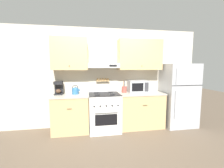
{
  "coord_description": "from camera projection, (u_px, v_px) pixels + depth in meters",
  "views": [
    {
      "loc": [
        -0.43,
        -3.3,
        1.56
      ],
      "look_at": [
        0.19,
        0.25,
        1.15
      ],
      "focal_mm": 24.0,
      "sensor_mm": 36.0,
      "label": 1
    }
  ],
  "objects": [
    {
      "name": "wall_back",
      "position": [
        105.0,
        71.0,
        3.89
      ],
      "size": [
        5.2,
        0.46,
        2.55
      ],
      "color": "beige",
      "rests_on": "ground_plane"
    },
    {
      "name": "counter_right",
      "position": [
        140.0,
        110.0,
        3.9
      ],
      "size": [
        1.15,
        0.62,
        0.9
      ],
      "color": "tan",
      "rests_on": "ground_plane"
    },
    {
      "name": "refrigerator",
      "position": [
        178.0,
        95.0,
        3.98
      ],
      "size": [
        0.82,
        0.71,
        1.64
      ],
      "color": "#ADAFB5",
      "rests_on": "ground_plane"
    },
    {
      "name": "utensil_crock",
      "position": [
        124.0,
        89.0,
        3.88
      ],
      "size": [
        0.12,
        0.12,
        0.31
      ],
      "color": "#B24C42",
      "rests_on": "counter_right"
    },
    {
      "name": "tea_kettle",
      "position": [
        75.0,
        90.0,
        3.67
      ],
      "size": [
        0.21,
        0.17,
        0.22
      ],
      "color": "teal",
      "rests_on": "counter_left"
    },
    {
      "name": "stove_range",
      "position": [
        104.0,
        112.0,
        3.69
      ],
      "size": [
        0.74,
        0.72,
        1.02
      ],
      "color": "white",
      "rests_on": "ground_plane"
    },
    {
      "name": "microwave",
      "position": [
        137.0,
        86.0,
        3.95
      ],
      "size": [
        0.5,
        0.41,
        0.32
      ],
      "color": "#ADAFB5",
      "rests_on": "counter_right"
    },
    {
      "name": "ground_plane",
      "position": [
        106.0,
        134.0,
        3.48
      ],
      "size": [
        16.0,
        16.0,
        0.0
      ],
      "primitive_type": "plane",
      "color": "brown"
    },
    {
      "name": "counter_left",
      "position": [
        71.0,
        113.0,
        3.6
      ],
      "size": [
        0.86,
        0.62,
        0.9
      ],
      "color": "tan",
      "rests_on": "ground_plane"
    },
    {
      "name": "coffee_maker",
      "position": [
        59.0,
        88.0,
        3.62
      ],
      "size": [
        0.19,
        0.21,
        0.32
      ],
      "color": "black",
      "rests_on": "counter_left"
    }
  ]
}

